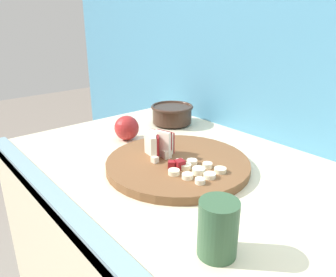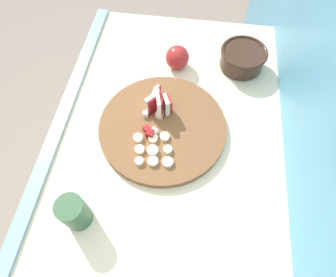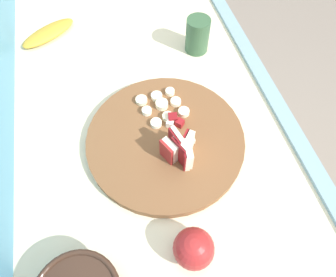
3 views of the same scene
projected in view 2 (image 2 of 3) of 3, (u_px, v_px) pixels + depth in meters
ground at (165, 230)px, 1.54m from camera, size 10.00×10.00×0.00m
tiled_countertop at (164, 206)px, 1.15m from camera, size 1.13×0.65×0.91m
tile_backsplash at (268, 199)px, 0.92m from camera, size 2.40×0.04×1.38m
cutting_board at (163, 127)px, 0.79m from camera, size 0.35×0.35×0.02m
apple_wedge_fan at (158, 102)px, 0.78m from camera, size 0.08×0.07×0.07m
apple_dice_pile at (152, 125)px, 0.77m from camera, size 0.09×0.06×0.02m
banana_slice_rows at (153, 149)px, 0.74m from camera, size 0.10×0.11×0.01m
ceramic_bowl at (243, 58)px, 0.89m from camera, size 0.14×0.14×0.07m
small_jar at (74, 212)px, 0.63m from camera, size 0.06×0.06×0.10m
whole_apple at (177, 57)px, 0.89m from camera, size 0.07×0.07×0.07m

